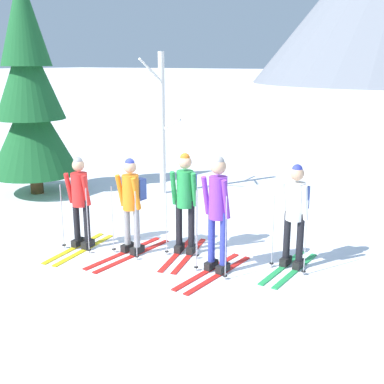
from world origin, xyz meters
TOP-DOWN VIEW (x-y plane):
  - ground_plane at (0.00, 0.00)m, footprint 400.00×400.00m
  - skier_in_red at (-1.53, -0.43)m, footprint 0.61×1.62m
  - skier_in_orange at (-0.62, -0.14)m, footprint 0.61×1.79m
  - skier_in_green at (0.13, 0.35)m, footprint 0.69×1.63m
  - skier_in_purple at (0.97, -0.05)m, footprint 0.61×1.72m
  - skier_in_white at (1.90, 0.76)m, footprint 0.61×1.59m
  - pine_tree_near at (-5.15, 1.67)m, footprint 2.15×2.15m
  - birch_tree_tall at (-2.49, 3.35)m, footprint 0.83×1.24m

SIDE VIEW (x-z plane):
  - ground_plane at x=0.00m, z-range 0.00..0.00m
  - skier_in_red at x=-1.53m, z-range 0.07..1.69m
  - skier_in_orange at x=-0.62m, z-range 0.09..1.74m
  - skier_in_white at x=1.90m, z-range 0.10..1.78m
  - skier_in_green at x=0.13m, z-range 0.11..1.85m
  - skier_in_purple at x=0.97m, z-range 0.11..1.94m
  - birch_tree_tall at x=-2.49m, z-range 0.06..3.47m
  - pine_tree_near at x=-5.15m, z-range -0.22..4.97m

